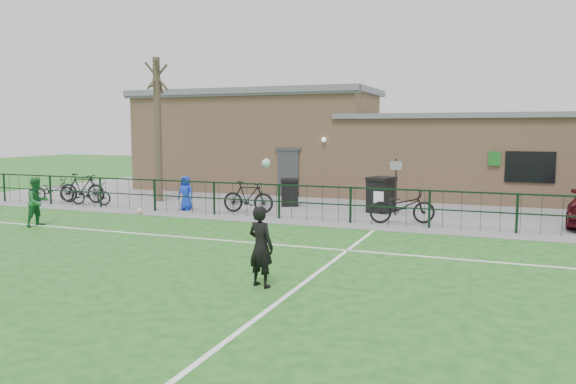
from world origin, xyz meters
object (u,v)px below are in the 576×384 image
(ball_ground, at_px, (139,211))
(wheelie_bin_left, at_px, (290,193))
(bicycle_b, at_px, (82,188))
(bicycle_d, at_px, (248,197))
(sign_post, at_px, (396,187))
(bicycle_e, at_px, (402,206))
(bare_tree, at_px, (158,130))
(bicycle_c, at_px, (91,194))
(bicycle_a, at_px, (53,190))
(wheelie_bin_right, at_px, (381,196))
(outfield_player, at_px, (37,202))
(spectator_child, at_px, (186,193))

(ball_ground, bearing_deg, wheelie_bin_left, 42.97)
(bicycle_b, height_order, ball_ground, bicycle_b)
(bicycle_d, bearing_deg, wheelie_bin_left, -23.09)
(sign_post, height_order, bicycle_e, sign_post)
(bare_tree, height_order, bicycle_c, bare_tree)
(wheelie_bin_left, relative_size, bicycle_a, 0.54)
(sign_post, distance_m, bicycle_c, 12.03)
(wheelie_bin_right, relative_size, bicycle_a, 0.66)
(bicycle_b, distance_m, ball_ground, 4.39)
(wheelie_bin_left, distance_m, ball_ground, 5.84)
(outfield_player, bearing_deg, sign_post, -49.54)
(spectator_child, bearing_deg, sign_post, 12.20)
(bare_tree, xyz_separation_m, bicycle_a, (-4.15, -1.72, -2.50))
(bicycle_d, bearing_deg, wheelie_bin_right, -72.58)
(ball_ground, bearing_deg, outfield_player, -114.94)
(bicycle_a, xyz_separation_m, ball_ground, (5.57, -1.63, -0.39))
(bicycle_a, relative_size, spectator_child, 1.42)
(sign_post, xyz_separation_m, bicycle_e, (0.52, -1.62, -0.45))
(bare_tree, distance_m, bicycle_e, 11.02)
(bicycle_c, bearing_deg, outfield_player, -169.60)
(bare_tree, relative_size, wheelie_bin_left, 6.03)
(spectator_child, bearing_deg, bicycle_e, 0.14)
(bicycle_b, xyz_separation_m, ball_ground, (4.03, -1.66, -0.52))
(sign_post, bearing_deg, bare_tree, 178.06)
(outfield_player, bearing_deg, bicycle_d, -36.94)
(spectator_child, bearing_deg, bicycle_b, 177.57)
(sign_post, relative_size, bicycle_a, 1.09)
(spectator_child, bearing_deg, ball_ground, -126.64)
(wheelie_bin_right, relative_size, ball_ground, 5.27)
(bicycle_a, relative_size, bicycle_e, 0.87)
(wheelie_bin_right, distance_m, bicycle_d, 4.87)
(wheelie_bin_left, xyz_separation_m, ball_ground, (-4.26, -3.97, -0.40))
(wheelie_bin_right, bearing_deg, sign_post, -27.36)
(bare_tree, xyz_separation_m, spectator_child, (2.48, -1.93, -2.33))
(bicycle_d, bearing_deg, bicycle_e, -98.35)
(bare_tree, distance_m, wheelie_bin_left, 6.23)
(bicycle_a, xyz_separation_m, bicycle_c, (2.31, -0.35, -0.03))
(sign_post, xyz_separation_m, bicycle_c, (-11.89, -1.73, -0.55))
(bicycle_c, distance_m, spectator_child, 4.33)
(sign_post, distance_m, bicycle_a, 14.28)
(sign_post, bearing_deg, spectator_child, -168.12)
(wheelie_bin_left, xyz_separation_m, bicycle_e, (4.90, -2.58, 0.06))
(wheelie_bin_right, relative_size, bicycle_b, 0.59)
(bare_tree, xyz_separation_m, bicycle_e, (10.57, -1.96, -2.43))
(wheelie_bin_right, height_order, sign_post, sign_post)
(wheelie_bin_right, distance_m, bicycle_a, 13.72)
(bare_tree, bearing_deg, bicycle_d, -18.76)
(bicycle_e, relative_size, outfield_player, 1.37)
(wheelie_bin_left, bearing_deg, outfield_player, -151.08)
(bare_tree, distance_m, bicycle_a, 5.14)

